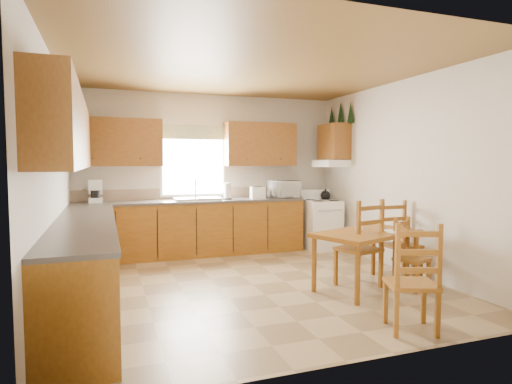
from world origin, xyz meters
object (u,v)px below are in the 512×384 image
object	(u,v)px
chair_near_left	(411,277)
chair_near_right	(358,243)
stove	(322,225)
dining_table	(366,260)
chair_far_right	(401,240)
chair_far_left	(412,254)
microwave	(284,189)

from	to	relation	value
chair_near_left	chair_near_right	xyz separation A→B (m)	(0.32, 1.36, 0.04)
stove	chair_near_left	bearing A→B (deg)	-100.84
chair_near_left	chair_near_right	world-z (taller)	chair_near_right
dining_table	chair_near_right	size ratio (longest dim) A/B	1.21
stove	chair_near_left	distance (m)	3.69
chair_far_right	dining_table	bearing A→B (deg)	-160.49
stove	chair_far_left	world-z (taller)	chair_far_left
chair_near_left	chair_far_left	distance (m)	1.39
chair_near_right	chair_far_left	world-z (taller)	chair_near_right
chair_near_left	chair_far_right	xyz separation A→B (m)	(1.09, 1.52, 0.00)
stove	chair_far_left	bearing A→B (deg)	-87.57
chair_far_right	stove	bearing A→B (deg)	92.44
microwave	chair_far_right	world-z (taller)	microwave
microwave	dining_table	bearing A→B (deg)	-83.26
chair_far_left	chair_far_right	xyz separation A→B (m)	(0.20, 0.46, 0.08)
dining_table	chair_near_right	world-z (taller)	chair_near_right
microwave	chair_near_right	size ratio (longest dim) A/B	0.46
microwave	chair_far_right	bearing A→B (deg)	-65.66
dining_table	chair_near_left	distance (m)	1.33
dining_table	chair_far_right	xyz separation A→B (m)	(0.72, 0.26, 0.15)
stove	chair_near_right	world-z (taller)	chair_near_right
stove	chair_near_left	size ratio (longest dim) A/B	0.85
microwave	chair_near_right	bearing A→B (deg)	-84.50
stove	microwave	size ratio (longest dim) A/B	1.72
chair_near_left	chair_far_right	distance (m)	1.87
stove	chair_far_right	bearing A→B (deg)	-82.40
chair_far_left	chair_far_right	bearing A→B (deg)	44.08
stove	chair_near_right	bearing A→B (deg)	-102.21
chair_near_right	chair_far_right	world-z (taller)	chair_near_right
chair_far_right	chair_near_right	bearing A→B (deg)	-168.40
microwave	chair_far_left	bearing A→B (deg)	-72.56
chair_near_right	chair_far_right	distance (m)	0.79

